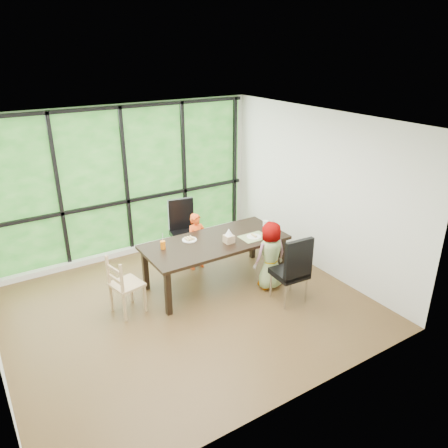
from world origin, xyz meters
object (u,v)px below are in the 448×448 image
(chair_interior_leather, at_px, (290,268))
(chair_end_beech, at_px, (127,284))
(child_older, at_px, (271,255))
(green_cup, at_px, (272,230))
(white_mug, at_px, (266,223))
(dining_table, at_px, (215,262))
(orange_cup, at_px, (163,245))
(plate_near, at_px, (254,237))
(child_toddler, at_px, (197,241))
(chair_window_leather, at_px, (185,231))
(tissue_box, at_px, (229,239))
(plate_far, at_px, (189,240))

(chair_interior_leather, relative_size, chair_end_beech, 1.20)
(child_older, xyz_separation_m, green_cup, (0.25, 0.30, 0.26))
(child_older, distance_m, white_mug, 0.76)
(green_cup, bearing_deg, dining_table, 163.30)
(chair_interior_leather, xyz_separation_m, green_cup, (0.26, 0.76, 0.28))
(child_older, height_order, orange_cup, child_older)
(plate_near, bearing_deg, child_toddler, 125.73)
(chair_window_leather, distance_m, white_mug, 1.46)
(plate_near, bearing_deg, chair_interior_leather, -85.35)
(child_toddler, bearing_deg, child_older, -63.50)
(green_cup, distance_m, tissue_box, 0.78)
(dining_table, xyz_separation_m, white_mug, (1.03, 0.05, 0.42))
(chair_interior_leather, distance_m, plate_near, 0.85)
(dining_table, relative_size, child_toddler, 2.28)
(dining_table, distance_m, orange_cup, 0.94)
(dining_table, xyz_separation_m, orange_cup, (-0.81, 0.18, 0.44))
(chair_window_leather, bearing_deg, tissue_box, -72.23)
(child_older, bearing_deg, chair_interior_leather, 92.62)
(chair_end_beech, xyz_separation_m, child_toddler, (1.50, 0.64, 0.05))
(chair_end_beech, bearing_deg, chair_interior_leather, -126.78)
(chair_window_leather, relative_size, child_toddler, 1.08)
(child_older, bearing_deg, tissue_box, -33.87)
(child_toddler, relative_size, white_mug, 10.27)
(plate_near, bearing_deg, chair_end_beech, 174.96)
(chair_end_beech, xyz_separation_m, plate_near, (2.10, -0.18, 0.31))
(child_toddler, bearing_deg, chair_window_leather, 88.62)
(chair_end_beech, relative_size, plate_near, 3.86)
(plate_near, xyz_separation_m, orange_cup, (-1.41, 0.40, 0.05))
(dining_table, distance_m, chair_interior_leather, 1.24)
(child_toddler, distance_m, green_cup, 1.32)
(child_toddler, xyz_separation_m, white_mug, (1.03, -0.56, 0.30))
(dining_table, height_order, child_toddler, child_toddler)
(chair_interior_leather, xyz_separation_m, plate_far, (-1.00, 1.27, 0.22))
(dining_table, relative_size, chair_window_leather, 2.10)
(green_cup, bearing_deg, orange_cup, 165.18)
(chair_end_beech, bearing_deg, dining_table, -100.74)
(child_toddler, relative_size, green_cup, 7.67)
(chair_interior_leather, height_order, orange_cup, chair_interior_leather)
(chair_interior_leather, relative_size, plate_near, 4.63)
(white_mug, bearing_deg, plate_near, -148.71)
(chair_end_beech, bearing_deg, green_cup, -107.67)
(chair_window_leather, xyz_separation_m, white_mug, (1.04, -0.99, 0.26))
(chair_window_leather, bearing_deg, child_older, -56.77)
(plate_near, bearing_deg, child_older, -77.95)
(chair_window_leather, xyz_separation_m, child_older, (0.68, -1.61, 0.02))
(child_toddler, height_order, child_older, child_older)
(chair_interior_leather, distance_m, child_older, 0.46)
(plate_far, bearing_deg, plate_near, -25.74)
(dining_table, height_order, green_cup, green_cup)
(plate_far, height_order, orange_cup, orange_cup)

